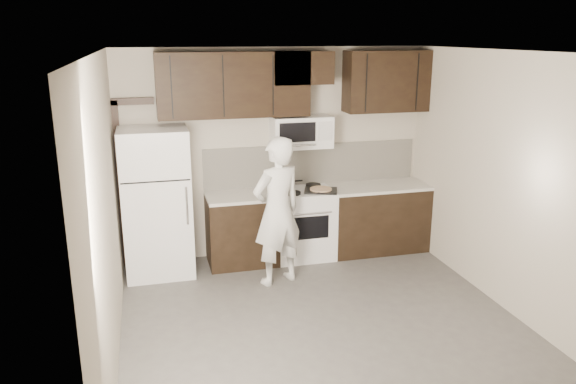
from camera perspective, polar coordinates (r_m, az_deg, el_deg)
name	(u,v)px	position (r m, az deg, el deg)	size (l,w,h in m)	color
floor	(327,330)	(5.78, 4.00, -13.85)	(4.50, 4.50, 0.00)	#4E4B49
back_wall	(275,153)	(7.35, -1.33, 3.97)	(4.00, 4.00, 0.00)	#BBB29F
ceiling	(333,52)	(5.03, 4.60, 13.96)	(4.50, 4.50, 0.00)	white
counter_run	(325,222)	(7.46, 3.78, -3.02)	(2.95, 0.64, 0.91)	black
stove	(303,223)	(7.37, 1.54, -3.18)	(0.76, 0.66, 0.94)	white
backsplash	(312,164)	(7.50, 2.42, 2.87)	(2.90, 0.02, 0.54)	silver
upper_cabinets	(294,82)	(7.10, 0.61, 11.16)	(3.48, 0.35, 0.78)	black
microwave	(301,132)	(7.18, 1.35, 6.13)	(0.76, 0.42, 0.40)	white
refrigerator	(157,202)	(6.93, -13.20, -1.03)	(0.80, 0.76, 1.80)	white
door_trim	(123,170)	(7.15, -16.41, 2.16)	(0.50, 0.08, 2.12)	black
saucepan	(287,183)	(7.31, -0.10, 0.91)	(0.30, 0.17, 0.17)	silver
baking_tray	(321,191)	(7.18, 3.35, 0.14)	(0.41, 0.31, 0.02)	black
pizza	(321,189)	(7.18, 3.35, 0.30)	(0.28, 0.28, 0.02)	beige
person	(277,212)	(6.47, -1.09, -2.00)	(0.64, 0.42, 1.76)	white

